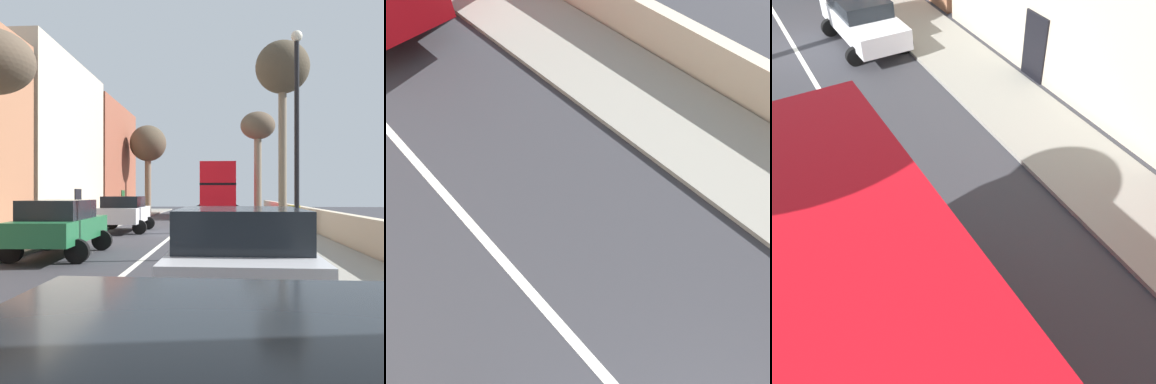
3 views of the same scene
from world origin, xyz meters
The scene contains 0 objects.
Camera 2 is at (-0.59, 2.46, 5.82)m, focal length 32.59 mm.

